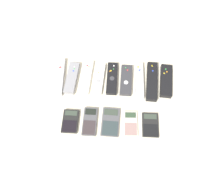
# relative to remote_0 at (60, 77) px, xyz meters

# --- Properties ---
(ground_plane) EXTENTS (3.00, 3.00, 0.00)m
(ground_plane) POSITION_rel_remote_0_xyz_m (0.28, -0.14, -0.01)
(ground_plane) COLOR beige
(remote_0) EXTENTS (0.06, 0.22, 0.02)m
(remote_0) POSITION_rel_remote_0_xyz_m (0.00, 0.00, 0.00)
(remote_0) COLOR #B7B7BC
(remote_0) RESTS_ON ground_plane
(remote_1) EXTENTS (0.06, 0.18, 0.03)m
(remote_1) POSITION_rel_remote_0_xyz_m (0.07, -0.01, 0.00)
(remote_1) COLOR gray
(remote_1) RESTS_ON ground_plane
(remote_2) EXTENTS (0.06, 0.20, 0.02)m
(remote_2) POSITION_rel_remote_0_xyz_m (0.14, 0.01, -0.00)
(remote_2) COLOR white
(remote_2) RESTS_ON ground_plane
(remote_3) EXTENTS (0.06, 0.18, 0.02)m
(remote_3) POSITION_rel_remote_0_xyz_m (0.21, -0.00, -0.00)
(remote_3) COLOR white
(remote_3) RESTS_ON ground_plane
(remote_4) EXTENTS (0.05, 0.18, 0.02)m
(remote_4) POSITION_rel_remote_0_xyz_m (0.27, 0.01, -0.00)
(remote_4) COLOR black
(remote_4) RESTS_ON ground_plane
(remote_5) EXTENTS (0.06, 0.17, 0.02)m
(remote_5) POSITION_rel_remote_0_xyz_m (0.35, -0.00, 0.00)
(remote_5) COLOR #333338
(remote_5) RESTS_ON ground_plane
(remote_6) EXTENTS (0.05, 0.20, 0.03)m
(remote_6) POSITION_rel_remote_0_xyz_m (0.42, 0.00, 0.00)
(remote_6) COLOR #B7B7BC
(remote_6) RESTS_ON ground_plane
(remote_7) EXTENTS (0.06, 0.22, 0.03)m
(remote_7) POSITION_rel_remote_0_xyz_m (0.48, -0.00, 0.00)
(remote_7) COLOR black
(remote_7) RESTS_ON ground_plane
(remote_8) EXTENTS (0.07, 0.19, 0.03)m
(remote_8) POSITION_rel_remote_0_xyz_m (0.55, 0.00, 0.00)
(remote_8) COLOR black
(remote_8) RESTS_ON ground_plane
(calculator_0) EXTENTS (0.07, 0.11, 0.02)m
(calculator_0) POSITION_rel_remote_0_xyz_m (0.09, -0.24, -0.00)
(calculator_0) COLOR black
(calculator_0) RESTS_ON ground_plane
(calculator_1) EXTENTS (0.07, 0.14, 0.02)m
(calculator_1) POSITION_rel_remote_0_xyz_m (0.18, -0.23, -0.00)
(calculator_1) COLOR #4C4C51
(calculator_1) RESTS_ON ground_plane
(calculator_2) EXTENTS (0.09, 0.14, 0.01)m
(calculator_2) POSITION_rel_remote_0_xyz_m (0.28, -0.23, -0.00)
(calculator_2) COLOR #4C4C51
(calculator_2) RESTS_ON ground_plane
(calculator_3) EXTENTS (0.07, 0.12, 0.01)m
(calculator_3) POSITION_rel_remote_0_xyz_m (0.38, -0.23, -0.00)
(calculator_3) COLOR beige
(calculator_3) RESTS_ON ground_plane
(calculator_4) EXTENTS (0.08, 0.12, 0.01)m
(calculator_4) POSITION_rel_remote_0_xyz_m (0.47, -0.23, -0.01)
(calculator_4) COLOR black
(calculator_4) RESTS_ON ground_plane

